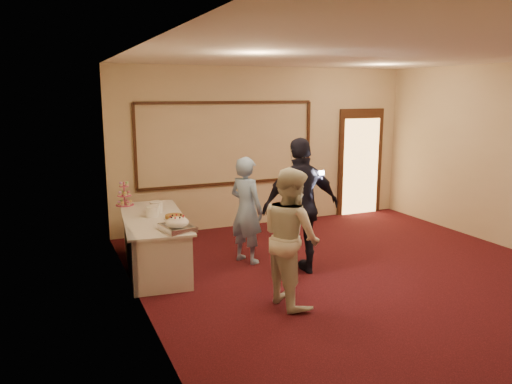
{
  "coord_description": "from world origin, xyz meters",
  "views": [
    {
      "loc": [
        -3.98,
        -5.2,
        2.53
      ],
      "look_at": [
        -1.25,
        1.12,
        1.15
      ],
      "focal_mm": 35.0,
      "sensor_mm": 36.0,
      "label": 1
    }
  ],
  "objects_px": {
    "pavlova_tray": "(177,224)",
    "woman": "(291,237)",
    "tart": "(174,217)",
    "man": "(246,210)",
    "cupcake_stand": "(124,196)",
    "guest": "(301,207)",
    "plate_stack_a": "(152,211)",
    "buffet_table": "(154,242)",
    "plate_stack_b": "(156,207)"
  },
  "relations": [
    {
      "from": "plate_stack_a",
      "to": "plate_stack_b",
      "type": "xyz_separation_m",
      "value": [
        0.11,
        0.24,
        0.0
      ]
    },
    {
      "from": "plate_stack_a",
      "to": "plate_stack_b",
      "type": "height_order",
      "value": "plate_stack_b"
    },
    {
      "from": "plate_stack_a",
      "to": "woman",
      "type": "distance_m",
      "value": 2.28
    },
    {
      "from": "pavlova_tray",
      "to": "woman",
      "type": "relative_size",
      "value": 0.32
    },
    {
      "from": "woman",
      "to": "guest",
      "type": "height_order",
      "value": "guest"
    },
    {
      "from": "plate_stack_a",
      "to": "guest",
      "type": "distance_m",
      "value": 2.13
    },
    {
      "from": "woman",
      "to": "guest",
      "type": "xyz_separation_m",
      "value": [
        0.61,
        0.87,
        0.13
      ]
    },
    {
      "from": "buffet_table",
      "to": "guest",
      "type": "relative_size",
      "value": 1.18
    },
    {
      "from": "buffet_table",
      "to": "tart",
      "type": "relative_size",
      "value": 7.85
    },
    {
      "from": "tart",
      "to": "man",
      "type": "xyz_separation_m",
      "value": [
        1.09,
        -0.04,
        0.01
      ]
    },
    {
      "from": "man",
      "to": "plate_stack_a",
      "type": "bearing_deg",
      "value": 51.38
    },
    {
      "from": "tart",
      "to": "man",
      "type": "relative_size",
      "value": 0.18
    },
    {
      "from": "pavlova_tray",
      "to": "man",
      "type": "distance_m",
      "value": 1.33
    },
    {
      "from": "buffet_table",
      "to": "man",
      "type": "xyz_separation_m",
      "value": [
        1.34,
        -0.27,
        0.42
      ]
    },
    {
      "from": "plate_stack_a",
      "to": "woman",
      "type": "relative_size",
      "value": 0.11
    },
    {
      "from": "plate_stack_a",
      "to": "tart",
      "type": "distance_m",
      "value": 0.36
    },
    {
      "from": "pavlova_tray",
      "to": "guest",
      "type": "distance_m",
      "value": 1.73
    },
    {
      "from": "pavlova_tray",
      "to": "woman",
      "type": "bearing_deg",
      "value": -42.95
    },
    {
      "from": "buffet_table",
      "to": "guest",
      "type": "distance_m",
      "value": 2.19
    },
    {
      "from": "man",
      "to": "guest",
      "type": "xyz_separation_m",
      "value": [
        0.52,
        -0.74,
        0.16
      ]
    },
    {
      "from": "tart",
      "to": "cupcake_stand",
      "type": "bearing_deg",
      "value": 113.47
    },
    {
      "from": "cupcake_stand",
      "to": "plate_stack_a",
      "type": "bearing_deg",
      "value": -74.74
    },
    {
      "from": "guest",
      "to": "man",
      "type": "bearing_deg",
      "value": -50.33
    },
    {
      "from": "tart",
      "to": "man",
      "type": "bearing_deg",
      "value": -2.02
    },
    {
      "from": "pavlova_tray",
      "to": "guest",
      "type": "bearing_deg",
      "value": -5.61
    },
    {
      "from": "pavlova_tray",
      "to": "tart",
      "type": "height_order",
      "value": "pavlova_tray"
    },
    {
      "from": "cupcake_stand",
      "to": "plate_stack_b",
      "type": "relative_size",
      "value": 2.09
    },
    {
      "from": "guest",
      "to": "cupcake_stand",
      "type": "bearing_deg",
      "value": -37.82
    },
    {
      "from": "woman",
      "to": "guest",
      "type": "bearing_deg",
      "value": -39.35
    },
    {
      "from": "buffet_table",
      "to": "plate_stack_b",
      "type": "xyz_separation_m",
      "value": [
        0.1,
        0.25,
        0.47
      ]
    },
    {
      "from": "buffet_table",
      "to": "pavlova_tray",
      "type": "height_order",
      "value": "pavlova_tray"
    },
    {
      "from": "plate_stack_b",
      "to": "man",
      "type": "bearing_deg",
      "value": -23.06
    },
    {
      "from": "tart",
      "to": "woman",
      "type": "height_order",
      "value": "woman"
    },
    {
      "from": "guest",
      "to": "pavlova_tray",
      "type": "bearing_deg",
      "value": -0.93
    },
    {
      "from": "man",
      "to": "woman",
      "type": "bearing_deg",
      "value": 150.19
    },
    {
      "from": "pavlova_tray",
      "to": "cupcake_stand",
      "type": "distance_m",
      "value": 1.81
    },
    {
      "from": "plate_stack_b",
      "to": "woman",
      "type": "distance_m",
      "value": 2.43
    },
    {
      "from": "tart",
      "to": "woman",
      "type": "distance_m",
      "value": 1.93
    },
    {
      "from": "tart",
      "to": "woman",
      "type": "xyz_separation_m",
      "value": [
        1.0,
        -1.65,
        0.04
      ]
    },
    {
      "from": "tart",
      "to": "woman",
      "type": "relative_size",
      "value": 0.17
    },
    {
      "from": "woman",
      "to": "cupcake_stand",
      "type": "bearing_deg",
      "value": 23.85
    },
    {
      "from": "buffet_table",
      "to": "guest",
      "type": "bearing_deg",
      "value": -28.67
    },
    {
      "from": "man",
      "to": "cupcake_stand",
      "type": "bearing_deg",
      "value": 26.48
    },
    {
      "from": "cupcake_stand",
      "to": "buffet_table",
      "type": "bearing_deg",
      "value": -74.41
    },
    {
      "from": "plate_stack_a",
      "to": "guest",
      "type": "bearing_deg",
      "value": -28.84
    },
    {
      "from": "man",
      "to": "pavlova_tray",
      "type": "bearing_deg",
      "value": 88.8
    },
    {
      "from": "plate_stack_a",
      "to": "plate_stack_b",
      "type": "bearing_deg",
      "value": 65.72
    },
    {
      "from": "cupcake_stand",
      "to": "man",
      "type": "xyz_separation_m",
      "value": [
        1.59,
        -1.19,
        -0.12
      ]
    },
    {
      "from": "plate_stack_a",
      "to": "tart",
      "type": "xyz_separation_m",
      "value": [
        0.25,
        -0.25,
        -0.05
      ]
    },
    {
      "from": "man",
      "to": "guest",
      "type": "relative_size",
      "value": 0.83
    }
  ]
}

